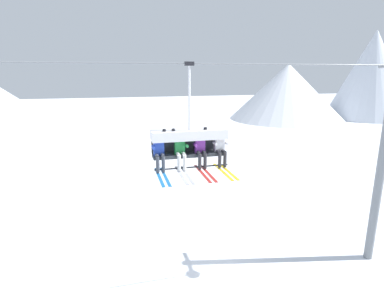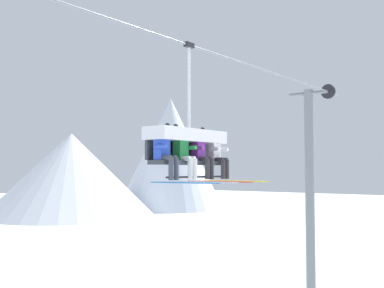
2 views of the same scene
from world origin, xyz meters
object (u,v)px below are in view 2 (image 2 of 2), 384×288
lift_tower_far (310,195)px  skier_purple (202,153)px  skier_green (185,152)px  skier_white (218,155)px  chairlift_chair (187,141)px  skier_blue (166,152)px

lift_tower_far → skier_purple: 8.43m
skier_green → skier_white: bearing=-0.3°
lift_tower_far → skier_white: lift_tower_far is taller
chairlift_chair → skier_green: chairlift_chair is taller
skier_green → skier_purple: bearing=0.0°
skier_green → skier_white: 1.33m
chairlift_chair → skier_blue: 1.05m
skier_blue → skier_white: bearing=-0.2°
lift_tower_far → skier_white: bearing=-173.0°
chairlift_chair → skier_white: 1.06m
lift_tower_far → skier_white: (-7.61, -0.93, 1.33)m
lift_tower_far → skier_green: bearing=-174.1°
chairlift_chair → skier_green: bearing=-147.4°
skier_white → skier_blue: bearing=179.8°
chairlift_chair → skier_purple: bearing=-32.6°
lift_tower_far → skier_purple: (-8.27, -0.92, 1.35)m
skier_green → skier_purple: size_ratio=1.00×
chairlift_chair → skier_blue: bearing=-167.8°
chairlift_chair → lift_tower_far: bearing=4.7°
chairlift_chair → skier_purple: 0.49m
skier_green → skier_purple: 0.67m
skier_purple → skier_white: (0.66, -0.01, -0.02)m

